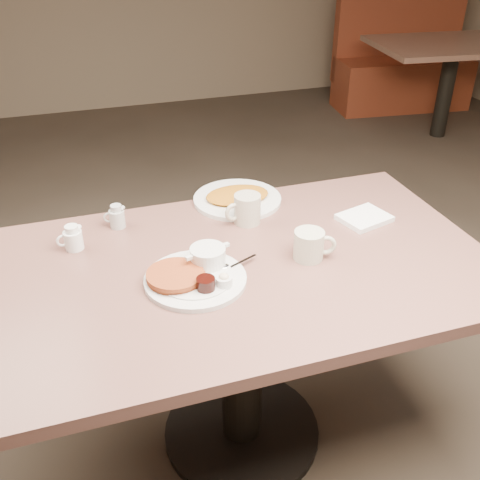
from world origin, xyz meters
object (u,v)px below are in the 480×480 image
object	(u,v)px
coffee_mug_far	(246,209)
hash_plate	(237,198)
main_plate	(195,273)
coffee_mug_near	(310,245)
creamer_right	(117,217)
booth_back_right	(405,64)
creamer_left	(73,238)
diner_table	(242,308)

from	to	relation	value
coffee_mug_far	hash_plate	xyz separation A→B (m)	(0.02, 0.16, -0.04)
main_plate	coffee_mug_near	world-z (taller)	coffee_mug_near
creamer_right	booth_back_right	size ratio (longest dim) A/B	0.05
coffee_mug_far	creamer_left	size ratio (longest dim) A/B	1.51
coffee_mug_near	creamer_right	xyz separation A→B (m)	(-0.53, 0.37, -0.01)
creamer_left	booth_back_right	size ratio (longest dim) A/B	0.06
main_plate	creamer_left	xyz separation A→B (m)	(-0.32, 0.28, 0.01)
creamer_left	hash_plate	world-z (taller)	creamer_left
diner_table	booth_back_right	distance (m)	4.08
coffee_mug_far	main_plate	bearing A→B (deg)	-132.06
coffee_mug_far	creamer_right	world-z (taller)	coffee_mug_far
main_plate	creamer_left	world-z (taller)	creamer_left
booth_back_right	coffee_mug_far	bearing A→B (deg)	-130.87
diner_table	coffee_mug_near	world-z (taller)	coffee_mug_near
diner_table	hash_plate	xyz separation A→B (m)	(0.11, 0.39, 0.18)
coffee_mug_far	booth_back_right	xyz separation A→B (m)	(2.51, 2.91, -0.39)
diner_table	booth_back_right	xyz separation A→B (m)	(2.61, 3.14, -0.17)
creamer_right	creamer_left	bearing A→B (deg)	-147.10
hash_plate	coffee_mug_far	bearing A→B (deg)	-96.78
coffee_mug_near	coffee_mug_far	bearing A→B (deg)	112.58
main_plate	booth_back_right	size ratio (longest dim) A/B	0.25
creamer_left	booth_back_right	bearing A→B (deg)	43.29
main_plate	coffee_mug_far	xyz separation A→B (m)	(0.24, 0.27, 0.03)
coffee_mug_near	coffee_mug_far	distance (m)	0.29
coffee_mug_near	hash_plate	size ratio (longest dim) A/B	0.43
main_plate	creamer_right	bearing A→B (deg)	114.54
diner_table	main_plate	size ratio (longest dim) A/B	3.93
diner_table	creamer_left	distance (m)	0.57
creamer_left	creamer_right	world-z (taller)	same
coffee_mug_far	creamer_left	bearing A→B (deg)	179.12
coffee_mug_far	creamer_left	world-z (taller)	coffee_mug_far
hash_plate	booth_back_right	bearing A→B (deg)	47.76
coffee_mug_far	booth_back_right	world-z (taller)	booth_back_right
booth_back_right	diner_table	bearing A→B (deg)	-129.70
diner_table	hash_plate	world-z (taller)	hash_plate
diner_table	coffee_mug_near	bearing A→B (deg)	-9.36
coffee_mug_far	booth_back_right	distance (m)	3.86
coffee_mug_near	creamer_right	bearing A→B (deg)	144.87
main_plate	coffee_mug_near	distance (m)	0.36
hash_plate	creamer_left	bearing A→B (deg)	-165.64
coffee_mug_far	coffee_mug_near	bearing A→B (deg)	-67.42
coffee_mug_far	booth_back_right	size ratio (longest dim) A/B	0.08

